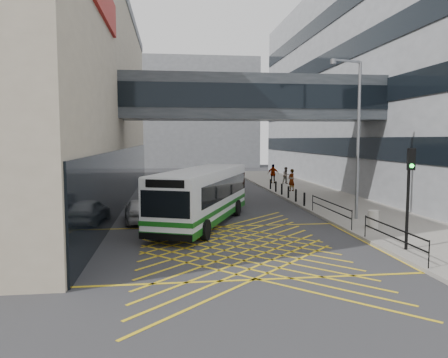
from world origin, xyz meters
name	(u,v)px	position (x,y,z in m)	size (l,w,h in m)	color
ground	(235,247)	(0.00, 0.00, 0.00)	(120.00, 120.00, 0.00)	#333335
building_right	(432,87)	(23.98, 24.00, 10.00)	(24.09, 44.00, 20.00)	gray
building_far	(174,115)	(-2.00, 60.00, 9.00)	(28.00, 16.00, 18.00)	gray
skybridge	(252,99)	(3.00, 12.00, 7.50)	(20.00, 4.10, 3.00)	#34393F
pavement	(318,197)	(9.00, 15.00, 0.08)	(6.00, 54.00, 0.16)	gray
box_junction	(235,247)	(0.00, 0.00, 0.00)	(12.00, 9.00, 0.01)	gold
bus	(203,195)	(-1.00, 5.23, 1.63)	(6.29, 10.98, 3.04)	silver
car_white	(140,210)	(-4.50, 6.37, 0.70)	(1.80, 4.40, 1.40)	silver
car_dark	(177,202)	(-2.37, 9.58, 0.64)	(1.61, 4.11, 1.29)	black
car_silver	(220,191)	(0.99, 14.57, 0.72)	(1.96, 4.64, 1.44)	gray
traffic_light	(409,184)	(6.76, -2.03, 2.86)	(0.32, 0.49, 4.15)	black
street_lamp	(355,130)	(7.51, 4.93, 5.18)	(1.99, 0.69, 8.81)	slate
litter_bin	(373,219)	(7.41, 2.31, 0.62)	(0.53, 0.53, 0.91)	#ADA89E
kerb_railings	(354,217)	(6.15, 1.78, 0.88)	(0.05, 12.54, 1.00)	black
bollards	(285,191)	(6.25, 15.00, 0.61)	(0.14, 10.14, 0.90)	black
pedestrian_a	(291,180)	(7.70, 18.27, 1.12)	(0.76, 0.54, 1.91)	gray
pedestrian_b	(286,175)	(8.91, 24.43, 1.00)	(0.82, 0.48, 1.68)	gray
pedestrian_c	(273,174)	(7.71, 25.07, 1.13)	(1.15, 0.55, 1.94)	gray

